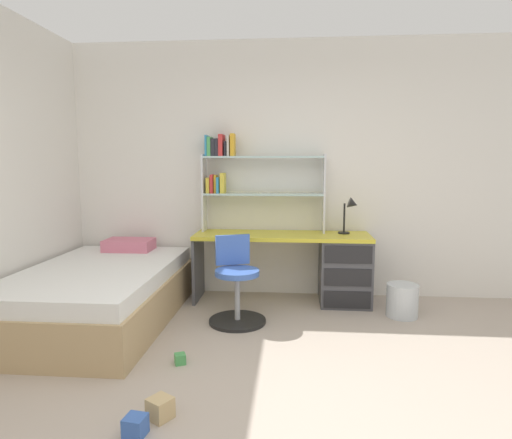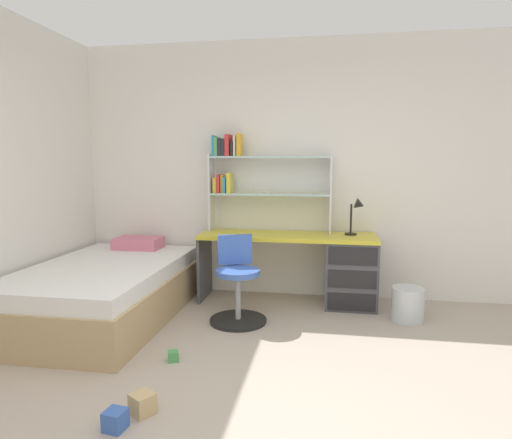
{
  "view_description": "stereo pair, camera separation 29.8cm",
  "coord_description": "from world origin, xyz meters",
  "px_view_note": "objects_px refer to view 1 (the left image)",
  "views": [
    {
      "loc": [
        0.13,
        -2.28,
        1.45
      ],
      "look_at": [
        -0.19,
        1.46,
        0.96
      ],
      "focal_mm": 30.51,
      "sensor_mm": 36.0,
      "label": 1
    },
    {
      "loc": [
        0.42,
        -2.24,
        1.45
      ],
      "look_at": [
        -0.19,
        1.46,
        0.96
      ],
      "focal_mm": 30.51,
      "sensor_mm": 36.0,
      "label": 2
    }
  ],
  "objects_px": {
    "desk": "(327,265)",
    "toy_block_green_1": "(180,359)",
    "swivel_chair": "(237,289)",
    "toy_block_blue_0": "(135,426)",
    "desk_lamp": "(351,210)",
    "bed_platform": "(99,294)",
    "toy_block_natural_2": "(160,408)",
    "waste_bin": "(402,300)",
    "bookshelf_hutch": "(244,172)"
  },
  "relations": [
    {
      "from": "bookshelf_hutch",
      "to": "toy_block_green_1",
      "type": "xyz_separation_m",
      "value": [
        -0.28,
        -1.67,
        -1.31
      ]
    },
    {
      "from": "desk",
      "to": "swivel_chair",
      "type": "relative_size",
      "value": 2.31
    },
    {
      "from": "toy_block_natural_2",
      "to": "toy_block_green_1",
      "type": "bearing_deg",
      "value": 95.29
    },
    {
      "from": "toy_block_blue_0",
      "to": "waste_bin",
      "type": "bearing_deg",
      "value": 46.83
    },
    {
      "from": "desk_lamp",
      "to": "toy_block_natural_2",
      "type": "bearing_deg",
      "value": -120.81
    },
    {
      "from": "desk",
      "to": "bed_platform",
      "type": "distance_m",
      "value": 2.25
    },
    {
      "from": "toy_block_green_1",
      "to": "toy_block_natural_2",
      "type": "bearing_deg",
      "value": -84.71
    },
    {
      "from": "desk_lamp",
      "to": "toy_block_blue_0",
      "type": "xyz_separation_m",
      "value": [
        -1.42,
        -2.4,
        -0.92
      ]
    },
    {
      "from": "toy_block_blue_0",
      "to": "bed_platform",
      "type": "bearing_deg",
      "value": 119.88
    },
    {
      "from": "toy_block_natural_2",
      "to": "swivel_chair",
      "type": "bearing_deg",
      "value": 81.4
    },
    {
      "from": "desk",
      "to": "swivel_chair",
      "type": "distance_m",
      "value": 1.08
    },
    {
      "from": "bed_platform",
      "to": "toy_block_blue_0",
      "type": "bearing_deg",
      "value": -60.12
    },
    {
      "from": "waste_bin",
      "to": "toy_block_blue_0",
      "type": "bearing_deg",
      "value": -133.17
    },
    {
      "from": "toy_block_blue_0",
      "to": "desk_lamp",
      "type": "bearing_deg",
      "value": 59.48
    },
    {
      "from": "desk_lamp",
      "to": "swivel_chair",
      "type": "distance_m",
      "value": 1.45
    },
    {
      "from": "desk_lamp",
      "to": "waste_bin",
      "type": "height_order",
      "value": "desk_lamp"
    },
    {
      "from": "swivel_chair",
      "to": "desk",
      "type": "bearing_deg",
      "value": 35.99
    },
    {
      "from": "desk",
      "to": "toy_block_green_1",
      "type": "xyz_separation_m",
      "value": [
        -1.17,
        -1.51,
        -0.36
      ]
    },
    {
      "from": "swivel_chair",
      "to": "waste_bin",
      "type": "bearing_deg",
      "value": 9.64
    },
    {
      "from": "desk",
      "to": "desk_lamp",
      "type": "height_order",
      "value": "desk_lamp"
    },
    {
      "from": "bookshelf_hutch",
      "to": "waste_bin",
      "type": "distance_m",
      "value": 2.04
    },
    {
      "from": "waste_bin",
      "to": "toy_block_natural_2",
      "type": "distance_m",
      "value": 2.55
    },
    {
      "from": "bed_platform",
      "to": "toy_block_blue_0",
      "type": "relative_size",
      "value": 18.66
    },
    {
      "from": "swivel_chair",
      "to": "bed_platform",
      "type": "xyz_separation_m",
      "value": [
        -1.25,
        -0.11,
        -0.05
      ]
    },
    {
      "from": "swivel_chair",
      "to": "toy_block_green_1",
      "type": "distance_m",
      "value": 0.97
    },
    {
      "from": "desk",
      "to": "swivel_chair",
      "type": "height_order",
      "value": "swivel_chair"
    },
    {
      "from": "desk",
      "to": "toy_block_blue_0",
      "type": "bearing_deg",
      "value": -116.73
    },
    {
      "from": "desk",
      "to": "bookshelf_hutch",
      "type": "height_order",
      "value": "bookshelf_hutch"
    },
    {
      "from": "desk",
      "to": "toy_block_green_1",
      "type": "relative_size",
      "value": 24.09
    },
    {
      "from": "swivel_chair",
      "to": "bed_platform",
      "type": "bearing_deg",
      "value": -175.08
    },
    {
      "from": "toy_block_green_1",
      "to": "bed_platform",
      "type": "bearing_deg",
      "value": 140.8
    },
    {
      "from": "bookshelf_hutch",
      "to": "swivel_chair",
      "type": "height_order",
      "value": "bookshelf_hutch"
    },
    {
      "from": "bed_platform",
      "to": "waste_bin",
      "type": "xyz_separation_m",
      "value": [
        2.8,
        0.37,
        -0.1
      ]
    },
    {
      "from": "desk",
      "to": "bookshelf_hutch",
      "type": "xyz_separation_m",
      "value": [
        -0.89,
        0.15,
        0.95
      ]
    },
    {
      "from": "toy_block_blue_0",
      "to": "swivel_chair",
      "type": "bearing_deg",
      "value": 79.51
    },
    {
      "from": "desk_lamp",
      "to": "toy_block_natural_2",
      "type": "xyz_separation_m",
      "value": [
        -1.33,
        -2.24,
        -0.91
      ]
    },
    {
      "from": "desk_lamp",
      "to": "swivel_chair",
      "type": "bearing_deg",
      "value": -148.36
    },
    {
      "from": "desk_lamp",
      "to": "toy_block_natural_2",
      "type": "relative_size",
      "value": 3.14
    },
    {
      "from": "bookshelf_hutch",
      "to": "desk_lamp",
      "type": "bearing_deg",
      "value": -5.52
    },
    {
      "from": "toy_block_blue_0",
      "to": "bookshelf_hutch",
      "type": "bearing_deg",
      "value": 83.16
    },
    {
      "from": "bookshelf_hutch",
      "to": "toy_block_natural_2",
      "type": "bearing_deg",
      "value": -95.3
    },
    {
      "from": "bed_platform",
      "to": "waste_bin",
      "type": "height_order",
      "value": "bed_platform"
    },
    {
      "from": "desk",
      "to": "toy_block_natural_2",
      "type": "distance_m",
      "value": 2.47
    },
    {
      "from": "desk",
      "to": "bed_platform",
      "type": "xyz_separation_m",
      "value": [
        -2.12,
        -0.74,
        -0.14
      ]
    },
    {
      "from": "bed_platform",
      "to": "toy_block_natural_2",
      "type": "xyz_separation_m",
      "value": [
        1.01,
        -1.45,
        -0.2
      ]
    },
    {
      "from": "swivel_chair",
      "to": "toy_block_blue_0",
      "type": "xyz_separation_m",
      "value": [
        -0.32,
        -1.73,
        -0.25
      ]
    },
    {
      "from": "toy_block_natural_2",
      "to": "desk_lamp",
      "type": "bearing_deg",
      "value": 59.19
    },
    {
      "from": "toy_block_green_1",
      "to": "toy_block_natural_2",
      "type": "relative_size",
      "value": 0.62
    },
    {
      "from": "waste_bin",
      "to": "toy_block_blue_0",
      "type": "xyz_separation_m",
      "value": [
        -1.87,
        -1.99,
        -0.1
      ]
    },
    {
      "from": "desk_lamp",
      "to": "toy_block_green_1",
      "type": "xyz_separation_m",
      "value": [
        -1.4,
        -1.56,
        -0.93
      ]
    }
  ]
}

